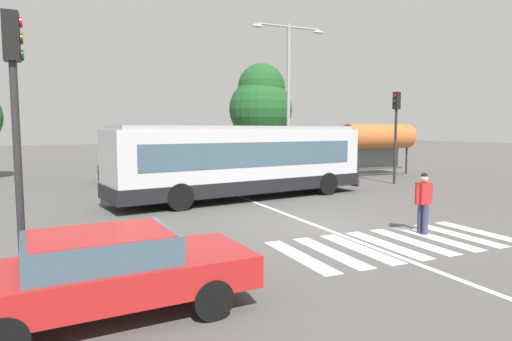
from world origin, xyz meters
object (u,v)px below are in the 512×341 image
Objects in this scene: traffic_light_near_corner at (15,104)px; traffic_light_far_corner at (396,123)px; foreground_sedan at (106,270)px; parked_car_charcoal at (121,169)px; twin_arm_street_lamp at (289,86)px; background_tree_right at (261,103)px; bus_stop_shelter at (378,137)px; parked_car_teal at (215,166)px; pedestrian_crossing_street at (423,200)px; parked_car_black at (174,167)px; city_transit_bus at (242,161)px.

traffic_light_far_corner is at bearing 27.69° from traffic_light_near_corner.
traffic_light_near_corner is at bearing 118.55° from foreground_sedan.
traffic_light_near_corner is 19.20m from traffic_light_far_corner.
parked_car_charcoal is 10.15m from twin_arm_street_lamp.
background_tree_right is (10.92, 5.70, 4.12)m from parked_car_charcoal.
foreground_sedan is 0.97× the size of bus_stop_shelter.
parked_car_teal is 8.91m from background_tree_right.
parked_car_charcoal is 5.38m from parked_car_teal.
bus_stop_shelter is (10.10, -2.32, 1.65)m from parked_car_teal.
traffic_light_near_corner is (-3.59, -15.02, 2.61)m from parked_car_charcoal.
foreground_sedan and parked_car_charcoal have the same top height.
traffic_light_near_corner is 1.04× the size of traffic_light_far_corner.
traffic_light_far_corner is (7.10, 9.18, 2.30)m from pedestrian_crossing_street.
traffic_light_far_corner reaches higher than pedestrian_crossing_street.
parked_car_charcoal is 0.94× the size of traffic_light_far_corner.
twin_arm_street_lamp is (5.58, -3.38, 4.52)m from parked_car_black.
city_transit_bus is 7.77m from parked_car_black.
pedestrian_crossing_street is 8.85m from foreground_sedan.
parked_car_charcoal is 15.67m from traffic_light_near_corner.
city_transit_bus is 2.36× the size of traffic_light_far_corner.
parked_car_black is at bearing 148.82° from twin_arm_street_lamp.
parked_car_teal is at bearing 59.30° from traffic_light_near_corner.
foreground_sedan is 0.59× the size of background_tree_right.
bus_stop_shelter is (15.47, -2.24, 1.65)m from parked_car_charcoal.
city_transit_bus is at bearing -117.62° from background_tree_right.
city_transit_bus is 6.69× the size of pedestrian_crossing_street.
background_tree_right reaches higher than traffic_light_near_corner.
parked_car_charcoal is (-6.31, 15.29, -0.20)m from pedestrian_crossing_street.
twin_arm_street_lamp is 9.16m from background_tree_right.
background_tree_right is (4.61, 20.99, 3.92)m from pedestrian_crossing_street.
parked_car_teal is 10.49m from bus_stop_shelter.
background_tree_right reaches higher than city_transit_bus.
pedestrian_crossing_street is 11.83m from traffic_light_far_corner.
pedestrian_crossing_street is 21.84m from background_tree_right.
bus_stop_shelter reaches higher than foreground_sedan.
twin_arm_street_lamp is (3.16, -3.21, 4.52)m from parked_car_teal.
traffic_light_near_corner reaches higher than bus_stop_shelter.
traffic_light_far_corner is 1.02× the size of bus_stop_shelter.
parked_car_black is at bearing 102.20° from pedestrian_crossing_street.
traffic_light_far_corner reaches higher than parked_car_charcoal.
city_transit_bus is 7.64m from parked_car_teal.
twin_arm_street_lamp reaches higher than parked_car_black.
traffic_light_far_corner reaches higher than city_transit_bus.
foreground_sedan is at bearing -113.60° from parked_car_teal.
city_transit_bus is at bearing -172.06° from traffic_light_far_corner.
parked_car_black is (5.22, 17.68, 0.00)m from foreground_sedan.
city_transit_bus reaches higher than parked_car_charcoal.
twin_arm_street_lamp reaches higher than parked_car_teal.
pedestrian_crossing_street is 0.20× the size of twin_arm_street_lamp.
parked_car_teal is 10.44m from traffic_light_far_corner.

